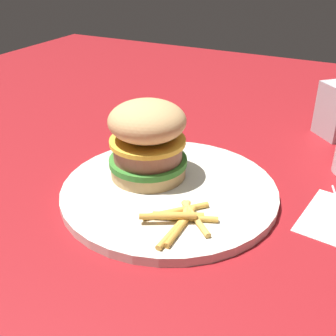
% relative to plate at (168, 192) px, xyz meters
% --- Properties ---
extents(ground_plane, '(1.60, 1.60, 0.00)m').
position_rel_plate_xyz_m(ground_plane, '(-0.01, -0.00, -0.01)').
color(ground_plane, maroon).
extents(plate, '(0.28, 0.28, 0.01)m').
position_rel_plate_xyz_m(plate, '(0.00, 0.00, 0.00)').
color(plate, silver).
rests_on(plate, ground_plane).
extents(sandwich, '(0.11, 0.11, 0.11)m').
position_rel_plate_xyz_m(sandwich, '(0.04, -0.02, 0.06)').
color(sandwich, tan).
rests_on(sandwich, plate).
extents(fries_pile, '(0.09, 0.10, 0.01)m').
position_rel_plate_xyz_m(fries_pile, '(-0.05, 0.06, 0.01)').
color(fries_pile, gold).
rests_on(fries_pile, plate).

